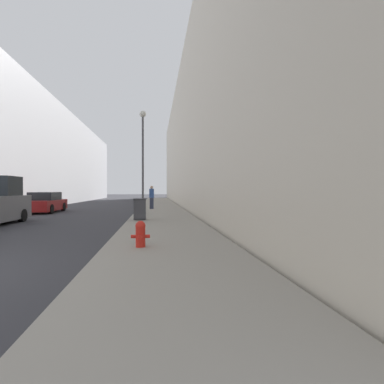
# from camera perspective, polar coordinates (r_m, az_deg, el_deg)

# --- Properties ---
(sidewalk_right) EXTENTS (3.53, 60.00, 0.14)m
(sidewalk_right) POSITION_cam_1_polar(r_m,az_deg,el_deg) (23.86, -5.97, -3.28)
(sidewalk_right) COLOR gray
(sidewalk_right) RESTS_ON ground
(building_right_stone) EXTENTS (12.00, 60.00, 13.27)m
(building_right_stone) POSITION_cam_1_polar(r_m,az_deg,el_deg) (33.24, 7.64, 9.13)
(building_right_stone) COLOR beige
(building_right_stone) RESTS_ON ground
(fire_hydrant) EXTENTS (0.49, 0.37, 0.67)m
(fire_hydrant) POSITION_cam_1_polar(r_m,az_deg,el_deg) (7.90, -9.79, -7.77)
(fire_hydrant) COLOR red
(fire_hydrant) RESTS_ON sidewalk_right
(trash_bin) EXTENTS (0.59, 0.60, 1.05)m
(trash_bin) POSITION_cam_1_polar(r_m,az_deg,el_deg) (14.90, -9.90, -3.18)
(trash_bin) COLOR #3D3D42
(trash_bin) RESTS_ON sidewalk_right
(lamppost) EXTENTS (0.41, 0.41, 6.48)m
(lamppost) POSITION_cam_1_polar(r_m,az_deg,el_deg) (19.37, -9.36, 8.02)
(lamppost) COLOR #4C4C51
(lamppost) RESTS_ON sidewalk_right
(parked_sedan_near) EXTENTS (1.87, 4.51, 1.45)m
(parked_sedan_near) POSITION_cam_1_polar(r_m,az_deg,el_deg) (23.77, -26.16, -1.89)
(parked_sedan_near) COLOR maroon
(parked_sedan_near) RESTS_ON ground
(pedestrian_on_sidewalk) EXTENTS (0.36, 0.23, 1.78)m
(pedestrian_on_sidewalk) POSITION_cam_1_polar(r_m,az_deg,el_deg) (23.32, -7.70, -0.99)
(pedestrian_on_sidewalk) COLOR #2D3347
(pedestrian_on_sidewalk) RESTS_ON sidewalk_right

